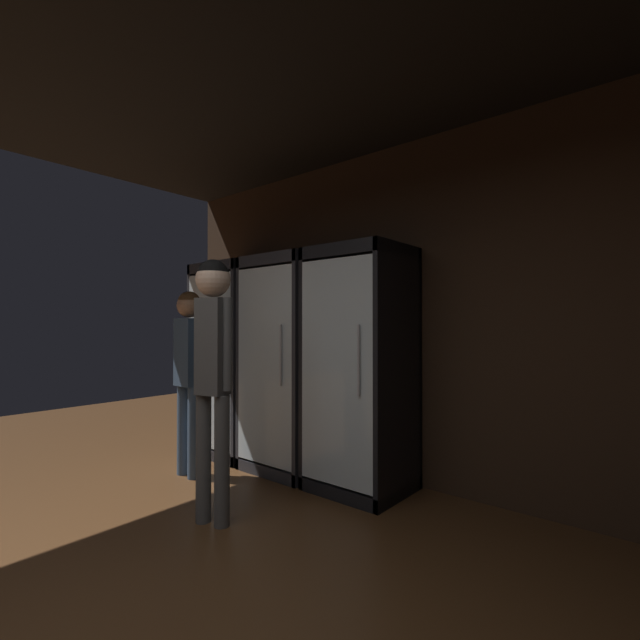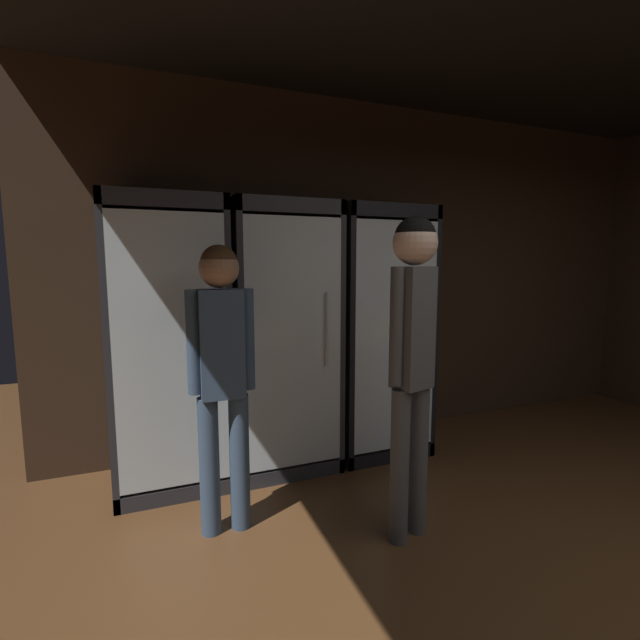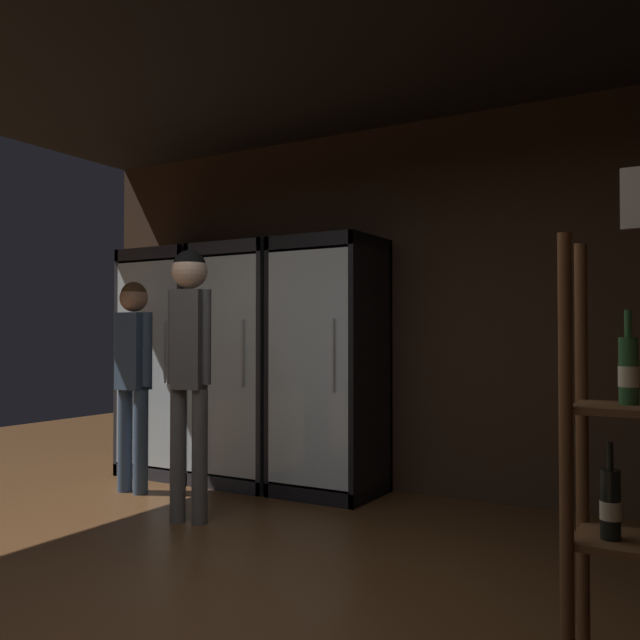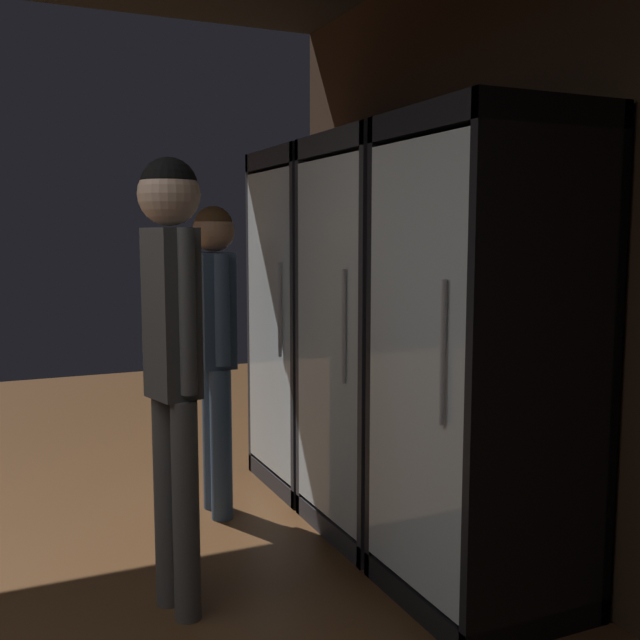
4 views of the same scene
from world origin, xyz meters
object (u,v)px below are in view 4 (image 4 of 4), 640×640
object	(u,v)px
cooler_far_left	(213,350)
cooler_center	(355,362)
cooler_left	(280,355)
cooler_right	(442,368)
shopper_near	(257,391)
shopper_far	(102,390)
cooler_far_right	(543,375)

from	to	relation	value
cooler_far_left	cooler_center	xyz separation A→B (m)	(1.33, 0.00, -0.01)
cooler_far_left	cooler_left	distance (m)	0.67
cooler_right	shopper_near	size ratio (longest dim) A/B	1.29
cooler_center	shopper_near	world-z (taller)	cooler_center
shopper_far	shopper_near	bearing A→B (deg)	21.47
cooler_right	cooler_center	bearing A→B (deg)	179.96
cooler_right	shopper_near	world-z (taller)	cooler_right
cooler_center	cooler_right	world-z (taller)	same
shopper_near	shopper_far	distance (m)	0.94
shopper_near	shopper_far	xyz separation A→B (m)	(-0.88, -0.35, -0.00)
cooler_left	cooler_center	world-z (taller)	same
cooler_far_left	cooler_center	bearing A→B (deg)	0.03
cooler_left	cooler_center	size ratio (longest dim) A/B	1.00
cooler_center	cooler_far_right	world-z (taller)	same
cooler_far_right	shopper_far	size ratio (longest dim) A/B	1.30
cooler_center	cooler_right	distance (m)	0.67
cooler_center	shopper_far	size ratio (longest dim) A/B	1.30
cooler_far_left	cooler_left	xyz separation A→B (m)	(0.67, 0.00, -0.00)
cooler_center	shopper_far	world-z (taller)	cooler_center
shopper_near	shopper_far	bearing A→B (deg)	-158.53
cooler_left	cooler_right	world-z (taller)	same
cooler_far_left	shopper_near	bearing A→B (deg)	-44.50
cooler_left	shopper_far	size ratio (longest dim) A/B	1.30
cooler_far_left	shopper_near	world-z (taller)	cooler_far_left
shopper_far	cooler_far_left	bearing A→B (deg)	100.17
cooler_center	cooler_far_right	bearing A→B (deg)	0.01
cooler_far_left	cooler_center	distance (m)	1.33
cooler_far_right	cooler_far_left	bearing A→B (deg)	-179.98
cooler_right	cooler_far_right	bearing A→B (deg)	0.06
cooler_far_left	shopper_far	size ratio (longest dim) A/B	1.30
cooler_right	cooler_far_right	distance (m)	0.67
cooler_right	shopper_far	xyz separation A→B (m)	(-1.73, -1.47, -0.02)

